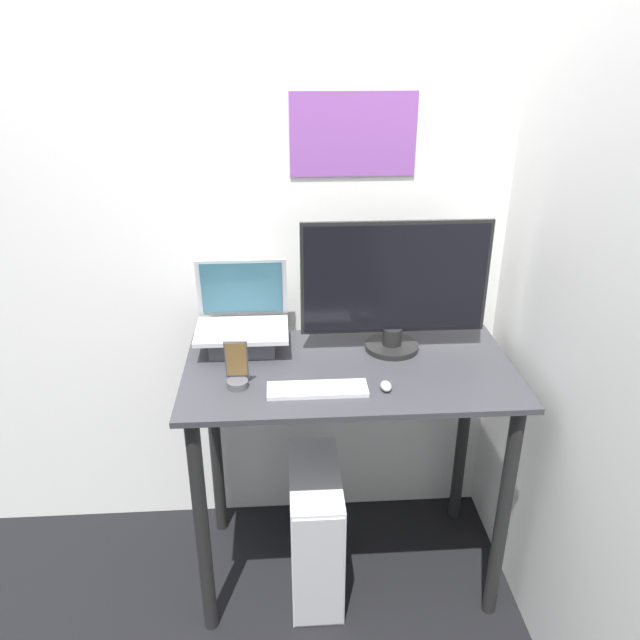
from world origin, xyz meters
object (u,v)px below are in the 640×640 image
(laptop, at_px, (242,328))
(computer_tower, at_px, (315,529))
(monitor, at_px, (395,289))
(keyboard, at_px, (317,389))
(cell_phone, at_px, (237,372))
(mouse, at_px, (386,386))

(laptop, xyz_separation_m, computer_tower, (0.24, -0.24, -0.73))
(monitor, xyz_separation_m, keyboard, (-0.29, -0.28, -0.22))
(cell_phone, distance_m, computer_tower, 0.75)
(mouse, xyz_separation_m, computer_tower, (-0.22, 0.09, -0.66))
(monitor, xyz_separation_m, mouse, (-0.07, -0.28, -0.22))
(cell_phone, relative_size, computer_tower, 0.32)
(cell_phone, bearing_deg, computer_tower, 8.08)
(keyboard, xyz_separation_m, cell_phone, (-0.25, 0.05, 0.04))
(monitor, distance_m, mouse, 0.36)
(monitor, relative_size, cell_phone, 3.94)
(keyboard, bearing_deg, computer_tower, 93.02)
(laptop, height_order, mouse, laptop)
(keyboard, distance_m, mouse, 0.22)
(mouse, bearing_deg, keyboard, 178.91)
(laptop, relative_size, mouse, 5.60)
(keyboard, distance_m, cell_phone, 0.26)
(mouse, bearing_deg, laptop, 145.15)
(laptop, distance_m, cell_phone, 0.27)
(cell_phone, xyz_separation_m, computer_tower, (0.25, 0.04, -0.70))
(mouse, bearing_deg, monitor, 76.73)
(monitor, relative_size, mouse, 11.22)
(cell_phone, bearing_deg, keyboard, -11.06)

